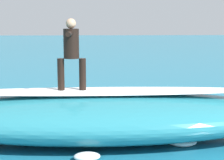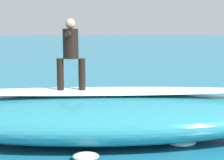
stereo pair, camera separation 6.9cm
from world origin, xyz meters
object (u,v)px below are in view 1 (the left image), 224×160
at_px(surfer_riding, 71,49).
at_px(surfer_paddling, 134,92).
at_px(surfboard_riding, 72,92).
at_px(surfboard_paddling, 137,97).

bearing_deg(surfer_riding, surfer_paddling, -110.66).
distance_m(surfboard_riding, surfer_paddling, 5.24).
height_order(surfboard_riding, surfer_paddling, surfboard_riding).
xyz_separation_m(surfboard_riding, surfer_riding, (-0.00, -0.00, 0.99)).
relative_size(surfboard_riding, surfboard_paddling, 0.93).
bearing_deg(surfboard_riding, surfboard_paddling, -111.94).
xyz_separation_m(surfboard_riding, surfboard_paddling, (-2.08, -4.77, -1.10)).
bearing_deg(surfer_riding, surfboard_riding, 77.57).
xyz_separation_m(surfer_riding, surfer_paddling, (-1.95, -4.77, -1.92)).
height_order(surfboard_paddling, surfer_paddling, surfer_paddling).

